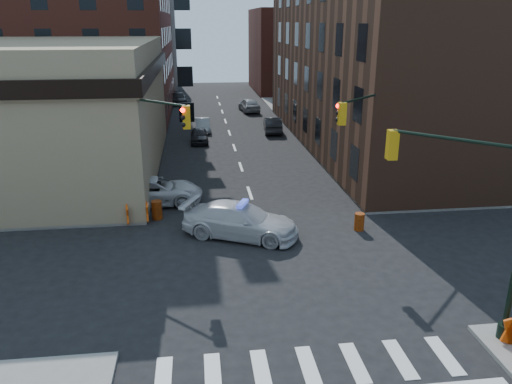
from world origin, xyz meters
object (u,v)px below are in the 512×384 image
object	(u,v)px
pedestrian_b	(85,190)
police_car	(241,221)
pedestrian_a	(70,190)
barricade_nw_a	(137,213)
pickup	(154,191)
parked_car_wnear	(199,135)
barrel_road	(359,222)
barrel_bank	(157,210)
parked_car_wfar	(203,125)
parked_car_enear	(273,125)

from	to	relation	value
pedestrian_b	police_car	bearing A→B (deg)	-56.84
pedestrian_a	barricade_nw_a	size ratio (longest dim) A/B	1.18
pickup	pedestrian_b	distance (m)	3.99
parked_car_wnear	barrel_road	world-z (taller)	parked_car_wnear
barrel_road	barrel_bank	size ratio (longest dim) A/B	0.89
parked_car_wnear	parked_car_wfar	xyz separation A→B (m)	(0.40, 4.69, -0.01)
pickup	police_car	bearing A→B (deg)	-140.10
barrel_road	police_car	bearing A→B (deg)	-179.58
parked_car_wfar	barrel_bank	size ratio (longest dim) A/B	3.77
barricade_nw_a	barrel_road	bearing A→B (deg)	-22.33
pickup	pedestrian_b	size ratio (longest dim) A/B	3.62
pedestrian_b	parked_car_wnear	bearing A→B (deg)	41.74
parked_car_wnear	parked_car_wfar	world-z (taller)	parked_car_wnear
pickup	barrel_bank	size ratio (longest dim) A/B	5.54
barrel_bank	pedestrian_a	bearing A→B (deg)	152.39
parked_car_wnear	parked_car_enear	distance (m)	7.93
pedestrian_a	barrel_bank	size ratio (longest dim) A/B	1.57
parked_car_enear	pedestrian_b	world-z (taller)	pedestrian_b
pedestrian_b	barrel_bank	size ratio (longest dim) A/B	1.53
pedestrian_b	barricade_nw_a	world-z (taller)	pedestrian_b
parked_car_wfar	barrel_road	bearing A→B (deg)	-74.28
pedestrian_a	pedestrian_b	xyz separation A→B (m)	(0.82, -0.05, -0.02)
police_car	parked_car_wnear	distance (m)	20.93
police_car	parked_car_enear	size ratio (longest dim) A/B	1.28
parked_car_wnear	pedestrian_a	xyz separation A→B (m)	(-7.67, -15.29, 0.31)
pickup	parked_car_enear	world-z (taller)	pickup
pickup	pedestrian_b	xyz separation A→B (m)	(-3.98, 0.15, 0.15)
barricade_nw_a	pedestrian_a	bearing A→B (deg)	129.63
police_car	barrel_bank	world-z (taller)	police_car
police_car	pedestrian_b	distance (m)	10.22
parked_car_wfar	barrel_bank	world-z (taller)	parked_car_wfar
parked_car_wfar	pedestrian_a	world-z (taller)	pedestrian_a
parked_car_wfar	pedestrian_b	world-z (taller)	pedestrian_b
pickup	parked_car_enear	distance (m)	21.43
pickup	barrel_bank	world-z (taller)	pickup
parked_car_wfar	pedestrian_a	xyz separation A→B (m)	(-8.07, -19.98, 0.31)
pedestrian_b	parked_car_wfar	bearing A→B (deg)	45.93
police_car	barricade_nw_a	bearing A→B (deg)	91.10
parked_car_wfar	barrel_road	xyz separation A→B (m)	(7.51, -25.50, -0.18)
pickup	parked_car_wfar	size ratio (longest dim) A/B	1.47
police_car	barricade_nw_a	distance (m)	5.78
pickup	parked_car_wnear	bearing A→B (deg)	-11.30
pedestrian_a	parked_car_wfar	bearing A→B (deg)	104.61
parked_car_wfar	parked_car_enear	distance (m)	6.84
parked_car_enear	barricade_nw_a	distance (m)	24.53
barrel_road	pedestrian_b	bearing A→B (deg)	159.67
pedestrian_a	barrel_road	distance (m)	16.54
pickup	pedestrian_a	world-z (taller)	pedestrian_a
pickup	parked_car_wnear	size ratio (longest dim) A/B	1.50
parked_car_wfar	parked_car_enear	xyz separation A→B (m)	(6.73, -1.23, 0.12)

